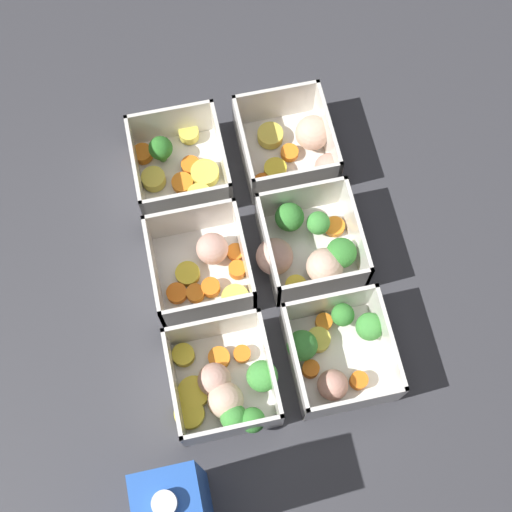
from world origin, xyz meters
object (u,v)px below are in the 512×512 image
at_px(container_near_left, 336,352).
at_px(juice_carton, 176,506).
at_px(container_near_right, 296,147).
at_px(container_far_right, 179,166).
at_px(container_far_center, 205,266).
at_px(container_near_center, 309,248).
at_px(container_far_left, 226,387).

relative_size(container_near_left, juice_carton, 0.66).
distance_m(container_near_right, container_far_right, 0.16).
xyz_separation_m(container_near_right, container_far_center, (-0.14, 0.16, -0.00)).
relative_size(container_near_left, container_near_right, 0.96).
relative_size(container_near_center, container_near_right, 0.99).
height_order(container_near_center, container_far_center, same).
bearing_deg(container_far_right, juice_carton, 170.61).
bearing_deg(container_far_right, container_far_center, -177.07).
distance_m(container_near_left, container_near_right, 0.29).
bearing_deg(container_near_right, container_far_center, 132.77).
distance_m(container_near_right, container_far_center, 0.21).
bearing_deg(container_far_center, container_far_left, 178.44).
height_order(container_near_left, container_near_right, same).
distance_m(container_near_center, container_far_left, 0.21).
distance_m(container_near_right, container_far_left, 0.34).
relative_size(container_far_left, container_far_right, 0.98).
relative_size(container_far_left, container_far_center, 0.99).
distance_m(container_near_center, juice_carton, 0.36).
bearing_deg(container_near_right, container_far_right, 87.61).
distance_m(container_near_left, container_far_center, 0.20).
bearing_deg(container_near_center, container_near_left, -179.40).
xyz_separation_m(container_near_left, container_far_center, (0.15, 0.14, -0.00)).
bearing_deg(container_far_left, container_near_right, -27.81).
bearing_deg(juice_carton, container_near_left, -57.53).
bearing_deg(container_near_center, juice_carton, 142.12).
bearing_deg(container_far_right, container_near_right, -92.39).
relative_size(container_near_center, container_far_left, 0.99).
bearing_deg(container_near_right, container_near_center, 172.74).
height_order(container_far_center, juice_carton, juice_carton).
xyz_separation_m(container_near_right, juice_carton, (-0.43, 0.24, 0.07)).
bearing_deg(container_far_right, container_far_left, -179.38).
height_order(container_near_left, juice_carton, juice_carton).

